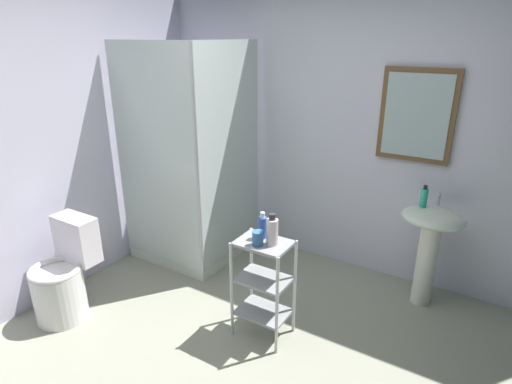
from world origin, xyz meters
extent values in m
cube|color=silver|center=(0.00, 1.85, 1.25)|extent=(4.20, 0.10, 2.50)
cube|color=brown|center=(0.55, 1.78, 1.45)|extent=(0.56, 0.03, 0.72)
cube|color=silver|center=(0.55, 1.76, 1.45)|extent=(0.48, 0.01, 0.64)
cube|color=silver|center=(-1.85, 0.00, 1.25)|extent=(0.10, 4.20, 2.50)
cube|color=white|center=(-1.31, 1.27, 0.05)|extent=(0.90, 0.90, 0.10)
cube|color=silver|center=(-1.31, 0.82, 1.05)|extent=(0.90, 0.02, 1.90)
cube|color=silver|center=(-0.86, 1.27, 1.05)|extent=(0.02, 0.90, 1.90)
cylinder|color=silver|center=(-0.86, 0.82, 1.05)|extent=(0.04, 0.04, 1.90)
cylinder|color=silver|center=(-1.31, 1.27, 0.10)|extent=(0.08, 0.08, 0.00)
cylinder|color=white|center=(0.82, 1.52, 0.34)|extent=(0.15, 0.15, 0.68)
ellipsoid|color=white|center=(0.82, 1.52, 0.75)|extent=(0.46, 0.37, 0.13)
cylinder|color=silver|center=(0.82, 1.64, 0.86)|extent=(0.03, 0.03, 0.10)
cylinder|color=white|center=(-1.48, -0.12, 0.20)|extent=(0.37, 0.37, 0.40)
torus|color=white|center=(-1.48, -0.12, 0.42)|extent=(0.37, 0.37, 0.04)
cube|color=white|center=(-1.48, 0.10, 0.58)|extent=(0.35, 0.17, 0.36)
cylinder|color=silver|center=(-0.26, 0.40, 0.37)|extent=(0.02, 0.02, 0.74)
cylinder|color=silver|center=(0.10, 0.40, 0.37)|extent=(0.02, 0.02, 0.74)
cylinder|color=silver|center=(-0.26, 0.66, 0.37)|extent=(0.02, 0.02, 0.74)
cylinder|color=silver|center=(0.10, 0.66, 0.37)|extent=(0.02, 0.02, 0.74)
cube|color=#99999E|center=(-0.08, 0.53, 0.18)|extent=(0.36, 0.26, 0.02)
cube|color=#99999E|center=(-0.08, 0.53, 0.45)|extent=(0.36, 0.26, 0.02)
cube|color=#99999E|center=(-0.08, 0.53, 0.73)|extent=(0.36, 0.26, 0.02)
cylinder|color=#2DBC99|center=(0.73, 1.55, 0.88)|extent=(0.05, 0.05, 0.14)
cylinder|color=black|center=(0.73, 1.55, 0.97)|extent=(0.03, 0.03, 0.03)
cylinder|color=#345AB2|center=(-0.12, 0.58, 0.82)|extent=(0.06, 0.06, 0.15)
cylinder|color=white|center=(-0.12, 0.58, 0.91)|extent=(0.03, 0.03, 0.04)
cylinder|color=white|center=(-0.02, 0.53, 0.83)|extent=(0.08, 0.08, 0.18)
cylinder|color=#333338|center=(-0.02, 0.53, 0.94)|extent=(0.04, 0.04, 0.04)
cylinder|color=#3870B2|center=(-0.09, 0.47, 0.79)|extent=(0.07, 0.07, 0.10)
camera|label=1|loc=(1.16, -1.60, 2.04)|focal=29.12mm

